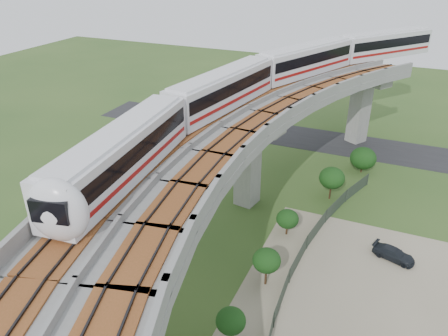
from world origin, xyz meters
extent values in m
plane|color=#315120|center=(0.00, 0.00, 0.00)|extent=(160.00, 160.00, 0.00)
cube|color=#7E755C|center=(14.00, -2.00, 0.02)|extent=(18.00, 26.00, 0.04)
cube|color=#232326|center=(0.00, 30.00, 0.01)|extent=(60.00, 8.00, 0.03)
cube|color=#99968E|center=(9.12, 31.80, 4.20)|extent=(2.86, 2.93, 8.40)
cube|color=#99968E|center=(9.12, 31.80, 9.00)|extent=(7.21, 5.74, 1.20)
cube|color=#99968E|center=(0.91, 10.42, 4.20)|extent=(2.35, 2.51, 8.40)
cube|color=#99968E|center=(0.91, 10.42, 9.00)|extent=(7.31, 3.58, 1.20)
cube|color=#99968E|center=(0.91, -10.42, 4.20)|extent=(2.35, 2.51, 8.40)
cube|color=#99968E|center=(0.91, -10.42, 9.00)|extent=(7.31, 3.58, 1.20)
cube|color=gray|center=(6.19, 26.54, 10.00)|extent=(16.42, 20.91, 0.80)
cube|color=gray|center=(2.33, 28.44, 10.90)|extent=(8.66, 17.08, 1.00)
cube|color=gray|center=(10.04, 24.64, 10.90)|extent=(8.66, 17.08, 1.00)
cube|color=brown|center=(4.21, 27.51, 10.46)|extent=(10.68, 18.08, 0.12)
cube|color=black|center=(4.21, 27.51, 10.58)|extent=(9.69, 17.59, 0.12)
cube|color=brown|center=(8.16, 25.56, 10.46)|extent=(10.68, 18.08, 0.12)
cube|color=black|center=(8.16, 25.56, 10.58)|extent=(9.69, 17.59, 0.12)
cube|color=gray|center=(0.70, 9.13, 10.00)|extent=(11.77, 20.03, 0.80)
cube|color=gray|center=(-3.55, 9.78, 10.90)|extent=(3.22, 18.71, 1.00)
cube|color=gray|center=(4.95, 8.47, 10.90)|extent=(3.22, 18.71, 1.00)
cube|color=brown|center=(-1.48, 9.46, 10.46)|extent=(5.44, 19.05, 0.12)
cube|color=black|center=(-1.48, 9.46, 10.58)|extent=(4.35, 18.88, 0.12)
cube|color=brown|center=(2.87, 8.79, 10.46)|extent=(5.44, 19.05, 0.12)
cube|color=black|center=(2.87, 8.79, 10.58)|extent=(4.35, 18.88, 0.12)
cube|color=gray|center=(0.70, -9.13, 10.00)|extent=(11.77, 20.03, 0.80)
cube|color=gray|center=(-3.55, -9.78, 10.90)|extent=(3.22, 18.71, 1.00)
cube|color=gray|center=(4.95, -8.47, 10.90)|extent=(3.22, 18.71, 1.00)
cube|color=brown|center=(-1.48, -9.46, 10.46)|extent=(5.44, 19.05, 0.12)
cube|color=black|center=(-1.48, -9.46, 10.58)|extent=(4.35, 18.88, 0.12)
cube|color=brown|center=(2.87, -8.79, 10.46)|extent=(5.44, 19.05, 0.12)
cube|color=black|center=(2.87, -8.79, 10.58)|extent=(4.35, 18.88, 0.12)
cube|color=silver|center=(-1.91, -6.00, 12.24)|extent=(4.13, 15.19, 3.20)
cube|color=silver|center=(-1.91, -6.00, 13.94)|extent=(3.53, 14.39, 0.22)
cube|color=black|center=(-1.91, -6.00, 12.69)|extent=(4.14, 14.60, 1.15)
cube|color=#9D110F|center=(-1.91, -6.00, 11.49)|extent=(4.14, 14.60, 0.30)
cube|color=black|center=(-1.91, -6.00, 10.78)|extent=(3.12, 12.87, 0.28)
cube|color=silver|center=(-1.46, 9.55, 12.24)|extent=(4.97, 15.24, 3.20)
cube|color=silver|center=(-1.46, 9.55, 13.94)|extent=(4.32, 14.41, 0.22)
cube|color=black|center=(-1.46, 9.55, 12.69)|extent=(4.94, 14.65, 1.15)
cube|color=#9D110F|center=(-1.46, 9.55, 11.49)|extent=(4.94, 14.65, 0.30)
cube|color=black|center=(-1.46, 9.55, 10.78)|extent=(3.84, 12.89, 0.28)
cube|color=silver|center=(2.83, 24.51, 12.24)|extent=(8.39, 14.85, 3.20)
cube|color=silver|center=(2.83, 24.51, 13.94)|extent=(7.60, 13.95, 0.22)
cube|color=black|center=(2.83, 24.51, 12.69)|extent=(8.21, 14.32, 1.15)
cube|color=#9D110F|center=(2.83, 24.51, 11.49)|extent=(8.21, 14.32, 0.30)
cube|color=black|center=(2.83, 24.51, 10.78)|extent=(6.77, 12.47, 0.28)
cube|color=silver|center=(10.70, 37.93, 12.24)|extent=(11.29, 13.54, 3.20)
cube|color=silver|center=(10.70, 37.93, 13.94)|extent=(10.40, 12.61, 0.22)
cube|color=black|center=(10.70, 37.93, 12.69)|extent=(10.97, 13.10, 1.15)
cube|color=#9D110F|center=(10.70, 37.93, 11.49)|extent=(10.97, 13.10, 0.30)
cube|color=black|center=(10.70, 37.93, 10.78)|extent=(9.28, 11.26, 0.28)
ellipsoid|color=silver|center=(-0.79, -13.17, 12.39)|extent=(3.64, 2.48, 3.64)
cylinder|color=#2D382D|center=(12.25, 19.29, 0.75)|extent=(0.08, 0.08, 1.50)
cube|color=#2D382D|center=(11.38, 16.98, 0.75)|extent=(1.69, 4.77, 1.40)
cylinder|color=#2D382D|center=(10.62, 14.63, 0.75)|extent=(0.08, 0.08, 1.50)
cube|color=#2D382D|center=(9.98, 12.24, 0.75)|extent=(1.23, 4.91, 1.40)
cylinder|color=#2D382D|center=(9.45, 9.83, 0.75)|extent=(0.08, 0.08, 1.50)
cube|color=#2D382D|center=(9.03, 7.39, 0.75)|extent=(0.75, 4.99, 1.40)
cylinder|color=#2D382D|center=(8.74, 4.94, 0.75)|extent=(0.08, 0.08, 1.50)
cube|color=#2D382D|center=(8.56, 2.47, 0.75)|extent=(0.27, 5.04, 1.40)
cylinder|color=#2D382D|center=(8.50, 0.00, 0.75)|extent=(0.08, 0.08, 1.50)
cube|color=#2D382D|center=(8.56, -2.47, 0.75)|extent=(0.27, 5.04, 1.40)
cylinder|color=#2D382D|center=(8.74, -4.94, 0.75)|extent=(0.08, 0.08, 1.50)
cylinder|color=#382314|center=(11.17, 22.34, 0.47)|extent=(0.18, 0.18, 0.94)
ellipsoid|color=#173A12|center=(11.17, 22.34, 1.87)|extent=(3.07, 3.07, 2.61)
cylinder|color=#382314|center=(8.87, 14.63, 0.86)|extent=(0.18, 0.18, 1.73)
ellipsoid|color=#173A12|center=(8.87, 14.63, 2.54)|extent=(2.70, 2.70, 2.30)
cylinder|color=#382314|center=(6.41, 6.43, 0.55)|extent=(0.18, 0.18, 1.11)
ellipsoid|color=#173A12|center=(6.41, 6.43, 1.74)|extent=(2.10, 2.10, 1.78)
cylinder|color=#382314|center=(6.75, -0.86, 0.86)|extent=(0.18, 0.18, 1.73)
ellipsoid|color=#173A12|center=(6.75, -0.86, 2.40)|extent=(2.26, 2.26, 1.92)
ellipsoid|color=#173A12|center=(6.49, -7.58, 2.31)|extent=(2.03, 2.03, 1.73)
imported|color=black|center=(15.97, 6.54, 0.56)|extent=(3.85, 2.44, 1.04)
camera|label=1|loc=(14.37, -27.09, 24.37)|focal=35.00mm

